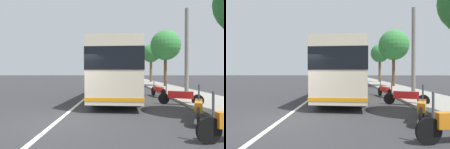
{
  "view_description": "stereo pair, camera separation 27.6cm",
  "coord_description": "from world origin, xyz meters",
  "views": [
    {
      "loc": [
        -6.38,
        -2.1,
        1.73
      ],
      "look_at": [
        5.71,
        -1.81,
        1.6
      ],
      "focal_mm": 29.29,
      "sensor_mm": 36.0,
      "label": 1
    },
    {
      "loc": [
        -6.37,
        -2.38,
        1.73
      ],
      "look_at": [
        5.71,
        -1.81,
        1.6
      ],
      "focal_mm": 29.29,
      "sensor_mm": 36.0,
      "label": 2
    }
  ],
  "objects": [
    {
      "name": "ground_plane",
      "position": [
        0.0,
        0.0,
        0.0
      ],
      "size": [
        220.0,
        220.0,
        0.0
      ],
      "primitive_type": "plane",
      "color": "#2D2D30"
    },
    {
      "name": "sidewalk_curb",
      "position": [
        10.0,
        -7.48,
        0.07
      ],
      "size": [
        110.0,
        3.6,
        0.14
      ],
      "primitive_type": "cube",
      "color": "gray",
      "rests_on": "ground"
    },
    {
      "name": "lane_divider_line",
      "position": [
        10.0,
        0.0,
        0.0
      ],
      "size": [
        110.0,
        0.16,
        0.01
      ],
      "primitive_type": "cube",
      "color": "silver",
      "rests_on": "ground"
    },
    {
      "name": "coach_bus",
      "position": [
        6.63,
        -2.27,
        1.91
      ],
      "size": [
        11.07,
        3.07,
        3.36
      ],
      "rotation": [
        0.0,
        0.0,
        -0.05
      ],
      "color": "beige",
      "rests_on": "ground"
    },
    {
      "name": "motorcycle_nearest_curb",
      "position": [
        0.2,
        -5.04,
        0.47
      ],
      "size": [
        2.06,
        0.99,
        1.27
      ],
      "rotation": [
        0.0,
        0.0,
        -0.43
      ],
      "color": "black",
      "rests_on": "ground"
    },
    {
      "name": "motorcycle_mid_row",
      "position": [
        3.44,
        -5.5,
        0.47
      ],
      "size": [
        0.81,
        2.2,
        1.25
      ],
      "rotation": [
        0.0,
        0.0,
        1.25
      ],
      "color": "black",
      "rests_on": "ground"
    },
    {
      "name": "motorcycle_angled",
      "position": [
        6.59,
        -5.05,
        0.48
      ],
      "size": [
        2.36,
        0.55,
        1.27
      ],
      "rotation": [
        0.0,
        0.0,
        0.2
      ],
      "color": "black",
      "rests_on": "ground"
    },
    {
      "name": "car_behind_bus",
      "position": [
        41.32,
        -3.04,
        0.72
      ],
      "size": [
        4.38,
        2.03,
        1.53
      ],
      "rotation": [
        0.0,
        0.0,
        -0.06
      ],
      "color": "#2D7238",
      "rests_on": "ground"
    },
    {
      "name": "car_far_distant",
      "position": [
        29.0,
        -1.72,
        0.7
      ],
      "size": [
        4.49,
        2.14,
        1.46
      ],
      "rotation": [
        0.0,
        0.0,
        -0.06
      ],
      "color": "silver",
      "rests_on": "ground"
    },
    {
      "name": "car_side_street",
      "position": [
        42.59,
        2.98,
        0.74
      ],
      "size": [
        4.3,
        1.99,
        1.56
      ],
      "rotation": [
        0.0,
        0.0,
        3.11
      ],
      "color": "red",
      "rests_on": "ground"
    },
    {
      "name": "roadside_tree_mid_block",
      "position": [
        15.67,
        -7.97,
        4.97
      ],
      "size": [
        3.56,
        3.56,
        6.79
      ],
      "color": "brown",
      "rests_on": "ground"
    },
    {
      "name": "roadside_tree_far_block",
      "position": [
        25.7,
        -8.13,
        5.04
      ],
      "size": [
        3.16,
        3.16,
        6.69
      ],
      "color": "brown",
      "rests_on": "ground"
    },
    {
      "name": "utility_pole",
      "position": [
        6.41,
        -6.97,
        3.09
      ],
      "size": [
        0.26,
        0.26,
        6.18
      ],
      "primitive_type": "cylinder",
      "color": "slate",
      "rests_on": "ground"
    }
  ]
}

